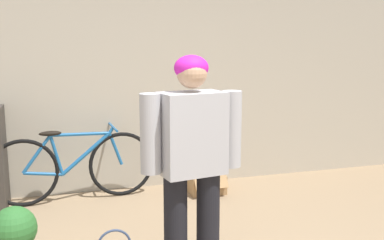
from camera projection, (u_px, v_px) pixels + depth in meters
name	position (u px, v px, depth m)	size (l,w,h in m)	color
wall_back	(115.00, 73.00, 4.88)	(8.00, 0.07, 2.60)	#B7AD99
person	(192.00, 153.00, 3.06)	(0.71, 0.32, 1.56)	black
bicycle	(74.00, 166.00, 4.63)	(1.69, 0.46, 0.77)	black
cardboard_box	(205.00, 182.00, 4.98)	(0.38, 0.46, 0.28)	#A87F51
potted_plant	(14.00, 234.00, 3.31)	(0.33, 0.33, 0.45)	brown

